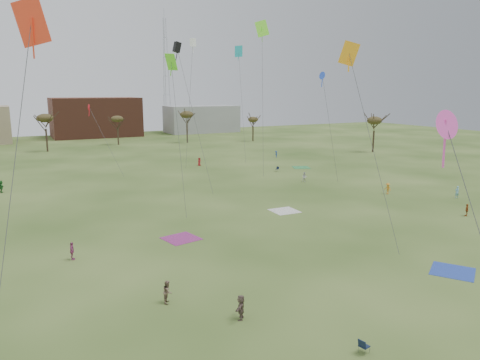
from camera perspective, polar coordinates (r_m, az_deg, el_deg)
name	(u,v)px	position (r m, az deg, el deg)	size (l,w,h in m)	color
ground	(309,274)	(37.16, 8.73, -11.61)	(260.00, 260.00, 0.00)	#2C4A17
spectator_fore_a	(467,210)	(58.73, 26.67, -3.40)	(0.83, 0.35, 1.42)	#9C441A
spectator_fore_b	(168,292)	(32.30, -9.11, -13.73)	(0.78, 0.60, 1.60)	#79604D
spectator_fore_c	(241,307)	(29.86, 0.10, -15.73)	(1.51, 0.48, 1.63)	brown
flyer_mid_b	(388,188)	(66.80, 18.11, -1.02)	(1.01, 0.58, 1.57)	orange
flyer_mid_c	(457,192)	(67.72, 25.67, -1.38)	(0.61, 0.40, 1.68)	#79B7CA
spectator_mid_d	(72,251)	(41.87, -20.40, -8.40)	(0.92, 0.38, 1.57)	#A5457B
spectator_mid_e	(305,177)	(72.40, 8.14, 0.36)	(0.77, 0.60, 1.58)	silver
flyer_far_a	(1,186)	(72.84, -27.87, -0.72)	(1.62, 0.52, 1.75)	#216325
flyer_far_b	(199,162)	(87.54, -5.15, 2.31)	(0.77, 0.50, 1.58)	#A31B22
flyer_far_c	(276,154)	(98.44, 4.57, 3.27)	(0.91, 0.52, 1.41)	navy
blanket_blue	(453,271)	(40.96, 25.21, -10.38)	(3.22, 3.22, 0.03)	#2947B4
blanket_cream	(285,211)	(55.04, 5.63, -3.91)	(3.07, 3.07, 0.03)	white
blanket_plum	(181,239)	(45.26, -7.43, -7.33)	(3.17, 3.17, 0.03)	#932D77
blanket_olive	(301,167)	(86.09, 7.70, 1.58)	(3.04, 3.04, 0.03)	#35944D
camp_chair_center	(364,349)	(27.67, 15.34, -19.83)	(0.64, 0.61, 0.87)	#15213A
camp_chair_right	(277,170)	(81.38, 4.69, 1.26)	(0.69, 0.67, 0.87)	#121B33
kites_aloft	(212,60)	(60.18, -3.49, 14.90)	(65.23, 69.87, 24.10)	red
tree_line	(92,123)	(108.30, -18.11, 6.88)	(117.44, 49.32, 8.91)	#3A2B1E
building_brick	(96,117)	(149.90, -17.74, 7.56)	(26.00, 16.00, 12.00)	brown
building_grey	(202,119)	(157.86, -4.87, 7.66)	(24.00, 12.00, 9.00)	gray
radio_tower	(166,75)	(160.69, -9.32, 12.87)	(1.51, 1.72, 41.00)	#9EA3A8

